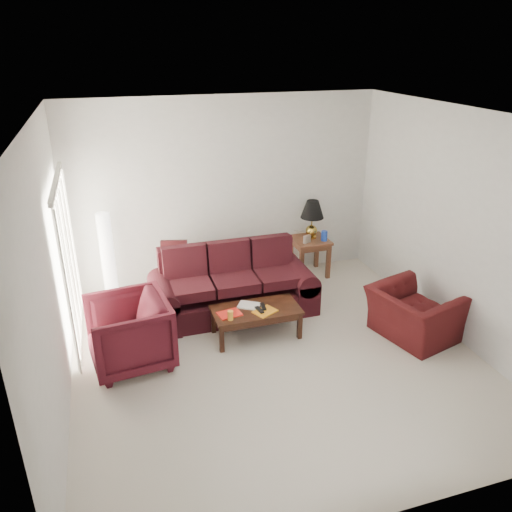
{
  "coord_description": "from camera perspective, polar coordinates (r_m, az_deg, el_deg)",
  "views": [
    {
      "loc": [
        -1.84,
        -5.06,
        3.74
      ],
      "look_at": [
        0.0,
        0.85,
        1.05
      ],
      "focal_mm": 35.0,
      "sensor_mm": 36.0,
      "label": 1
    }
  ],
  "objects": [
    {
      "name": "blue_canister",
      "position": [
        8.4,
        7.8,
        2.3
      ],
      "size": [
        0.11,
        0.11,
        0.17
      ],
      "primitive_type": "cylinder",
      "rotation": [
        0.0,
        0.0,
        0.1
      ],
      "color": "#1B3EB2",
      "rests_on": "end_table"
    },
    {
      "name": "throw_pillow",
      "position": [
        7.74,
        -9.34,
        0.31
      ],
      "size": [
        0.44,
        0.29,
        0.42
      ],
      "primitive_type": "cube",
      "rotation": [
        -0.21,
        0.0,
        -0.26
      ],
      "color": "black",
      "rests_on": "sofa"
    },
    {
      "name": "clock",
      "position": [
        8.28,
        5.85,
        1.93
      ],
      "size": [
        0.14,
        0.09,
        0.13
      ],
      "primitive_type": "cube",
      "rotation": [
        0.0,
        0.0,
        0.39
      ],
      "color": "silver",
      "rests_on": "end_table"
    },
    {
      "name": "armchair_right",
      "position": [
        7.09,
        17.5,
        -6.34
      ],
      "size": [
        1.17,
        1.26,
        0.68
      ],
      "primitive_type": "imported",
      "rotation": [
        0.0,
        0.0,
        1.84
      ],
      "color": "#3F0E10",
      "rests_on": "ground"
    },
    {
      "name": "magazine_white",
      "position": [
        6.81,
        -0.82,
        -5.66
      ],
      "size": [
        0.36,
        0.33,
        0.02
      ],
      "primitive_type": "cube",
      "rotation": [
        0.0,
        0.0,
        -0.57
      ],
      "color": "white",
      "rests_on": "coffee_table"
    },
    {
      "name": "remote_a",
      "position": [
        6.66,
        0.4,
        -6.17
      ],
      "size": [
        0.08,
        0.19,
        0.02
      ],
      "primitive_type": "cube",
      "rotation": [
        0.0,
        0.0,
        0.18
      ],
      "color": "black",
      "rests_on": "coffee_table"
    },
    {
      "name": "yellow_glass",
      "position": [
        6.48,
        -2.95,
        -6.79
      ],
      "size": [
        0.09,
        0.09,
        0.13
      ],
      "primitive_type": "cylinder",
      "rotation": [
        0.0,
        0.0,
        -0.18
      ],
      "color": "gold",
      "rests_on": "coffee_table"
    },
    {
      "name": "sofa",
      "position": [
        7.29,
        -2.64,
        -3.05
      ],
      "size": [
        2.45,
        1.19,
        0.98
      ],
      "primitive_type": null,
      "rotation": [
        0.0,
        0.0,
        0.07
      ],
      "color": "black",
      "rests_on": "ground"
    },
    {
      "name": "picture_frame",
      "position": [
        8.59,
        4.98,
        2.88
      ],
      "size": [
        0.15,
        0.18,
        0.05
      ],
      "primitive_type": "cube",
      "rotation": [
        1.36,
        0.0,
        0.15
      ],
      "color": "#ADAEB1",
      "rests_on": "end_table"
    },
    {
      "name": "magazine_orange",
      "position": [
        6.67,
        1.04,
        -6.35
      ],
      "size": [
        0.36,
        0.33,
        0.02
      ],
      "primitive_type": "cube",
      "rotation": [
        0.0,
        0.0,
        0.46
      ],
      "color": "orange",
      "rests_on": "coffee_table"
    },
    {
      "name": "blinds",
      "position": [
        6.92,
        -20.69,
        -0.72
      ],
      "size": [
        0.1,
        2.0,
        2.16
      ],
      "primitive_type": "cube",
      "color": "silver",
      "rests_on": "ground"
    },
    {
      "name": "end_table",
      "position": [
        8.59,
        6.12,
        -0.06
      ],
      "size": [
        0.62,
        0.62,
        0.65
      ],
      "primitive_type": null,
      "rotation": [
        0.0,
        0.0,
        0.03
      ],
      "color": "#53251C",
      "rests_on": "ground"
    },
    {
      "name": "magazine_red",
      "position": [
        6.62,
        -3.05,
        -6.62
      ],
      "size": [
        0.33,
        0.27,
        0.02
      ],
      "primitive_type": "cube",
      "rotation": [
        0.0,
        0.0,
        0.18
      ],
      "color": "red",
      "rests_on": "coffee_table"
    },
    {
      "name": "table_lamp",
      "position": [
        8.41,
        6.41,
        4.17
      ],
      "size": [
        0.4,
        0.4,
        0.66
      ],
      "primitive_type": null,
      "rotation": [
        0.0,
        0.0,
        0.02
      ],
      "color": "gold",
      "rests_on": "end_table"
    },
    {
      "name": "floor",
      "position": [
        6.55,
        2.25,
        -11.32
      ],
      "size": [
        5.0,
        5.0,
        0.0
      ],
      "primitive_type": "plane",
      "color": "beige",
      "rests_on": "ground"
    },
    {
      "name": "armchair_left",
      "position": [
        6.37,
        -14.29,
        -8.49
      ],
      "size": [
        1.08,
        1.05,
        0.88
      ],
      "primitive_type": "imported",
      "rotation": [
        0.0,
        0.0,
        -1.45
      ],
      "color": "#450F19",
      "rests_on": "ground"
    },
    {
      "name": "remote_b",
      "position": [
        6.74,
        0.82,
        -5.8
      ],
      "size": [
        0.08,
        0.19,
        0.02
      ],
      "primitive_type": "cube",
      "rotation": [
        0.0,
        0.0,
        -0.11
      ],
      "color": "black",
      "rests_on": "coffee_table"
    },
    {
      "name": "floor_lamp",
      "position": [
        7.81,
        -16.58,
        -0.24
      ],
      "size": [
        0.27,
        0.27,
        1.45
      ],
      "primitive_type": null,
      "rotation": [
        0.0,
        0.0,
        0.14
      ],
      "color": "silver",
      "rests_on": "ground"
    },
    {
      "name": "coffee_table",
      "position": [
        6.85,
        0.0,
        -7.55
      ],
      "size": [
        1.31,
        0.93,
        0.41
      ],
      "primitive_type": null,
      "rotation": [
        0.0,
        0.0,
        0.31
      ],
      "color": "black",
      "rests_on": "ground"
    }
  ]
}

